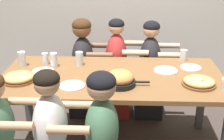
# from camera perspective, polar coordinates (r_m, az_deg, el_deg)

# --- Properties ---
(dining_table) EXTENTS (2.02, 0.98, 0.79)m
(dining_table) POSITION_cam_1_polar(r_m,az_deg,el_deg) (2.86, -0.00, -2.45)
(dining_table) COLOR brown
(dining_table) RESTS_ON ground
(pizza_board_main) EXTENTS (0.29, 0.29, 0.05)m
(pizza_board_main) POSITION_cam_1_polar(r_m,az_deg,el_deg) (2.72, 15.62, -2.16)
(pizza_board_main) COLOR brown
(pizza_board_main) RESTS_ON dining_table
(pizza_board_second) EXTENTS (0.28, 0.28, 0.05)m
(pizza_board_second) POSITION_cam_1_polar(r_m,az_deg,el_deg) (2.82, -16.68, -1.39)
(pizza_board_second) COLOR brown
(pizza_board_second) RESTS_ON dining_table
(skillet_bowl) EXTENTS (0.38, 0.26, 0.14)m
(skillet_bowl) POSITION_cam_1_polar(r_m,az_deg,el_deg) (2.61, 1.50, -1.66)
(skillet_bowl) COLOR black
(skillet_bowl) RESTS_ON dining_table
(empty_plate_a) EXTENTS (0.22, 0.22, 0.02)m
(empty_plate_a) POSITION_cam_1_polar(r_m,az_deg,el_deg) (2.96, 9.77, -0.07)
(empty_plate_a) COLOR white
(empty_plate_a) RESTS_ON dining_table
(empty_plate_b) EXTENTS (0.20, 0.20, 0.02)m
(empty_plate_b) POSITION_cam_1_polar(r_m,az_deg,el_deg) (3.08, 14.20, 0.44)
(empty_plate_b) COLOR white
(empty_plate_b) RESTS_ON dining_table
(empty_plate_c) EXTENTS (0.20, 0.20, 0.02)m
(empty_plate_c) POSITION_cam_1_polar(r_m,az_deg,el_deg) (2.97, -12.49, -0.20)
(empty_plate_c) COLOR white
(empty_plate_c) RESTS_ON dining_table
(empty_plate_d) EXTENTS (0.22, 0.22, 0.02)m
(empty_plate_d) POSITION_cam_1_polar(r_m,az_deg,el_deg) (2.63, -7.30, -2.84)
(empty_plate_d) COLOR white
(empty_plate_d) RESTS_ON dining_table
(cocktail_glass_blue) EXTENTS (0.08, 0.08, 0.13)m
(cocktail_glass_blue) POSITION_cam_1_polar(r_m,az_deg,el_deg) (2.70, -12.31, -1.54)
(cocktail_glass_blue) COLOR silver
(cocktail_glass_blue) RESTS_ON dining_table
(drinking_glass_a) EXTENTS (0.07, 0.07, 0.14)m
(drinking_glass_a) POSITION_cam_1_polar(r_m,az_deg,el_deg) (3.05, -10.58, 1.81)
(drinking_glass_a) COLOR silver
(drinking_glass_a) RESTS_ON dining_table
(drinking_glass_b) EXTENTS (0.07, 0.07, 0.14)m
(drinking_glass_b) POSITION_cam_1_polar(r_m,az_deg,el_deg) (3.05, -5.98, 1.93)
(drinking_glass_b) COLOR silver
(drinking_glass_b) RESTS_ON dining_table
(drinking_glass_d) EXTENTS (0.06, 0.06, 0.11)m
(drinking_glass_d) POSITION_cam_1_polar(r_m,az_deg,el_deg) (3.14, -12.11, 1.93)
(drinking_glass_d) COLOR silver
(drinking_glass_d) RESTS_ON dining_table
(drinking_glass_e) EXTENTS (0.07, 0.07, 0.11)m
(drinking_glass_e) POSITION_cam_1_polar(r_m,az_deg,el_deg) (3.25, 12.95, 2.55)
(drinking_glass_e) COLOR silver
(drinking_glass_e) RESTS_ON dining_table
(drinking_glass_f) EXTENTS (0.08, 0.08, 0.14)m
(drinking_glass_f) POSITION_cam_1_polar(r_m,az_deg,el_deg) (3.14, -16.12, 1.79)
(drinking_glass_f) COLOR silver
(drinking_glass_f) RESTS_ON dining_table
(diner_far_midleft) EXTENTS (0.51, 0.40, 1.15)m
(diner_far_midleft) POSITION_cam_1_polar(r_m,az_deg,el_deg) (3.61, -5.22, -0.15)
(diner_far_midleft) COLOR #232328
(diner_far_midleft) RESTS_ON ground
(diner_far_center) EXTENTS (0.51, 0.40, 1.15)m
(diner_far_center) POSITION_cam_1_polar(r_m,az_deg,el_deg) (3.59, 0.83, -0.53)
(diner_far_center) COLOR #B22D2D
(diner_far_center) RESTS_ON ground
(diner_far_midright) EXTENTS (0.51, 0.40, 1.13)m
(diner_far_midright) POSITION_cam_1_polar(r_m,az_deg,el_deg) (3.60, 6.89, -0.70)
(diner_far_midright) COLOR #232328
(diner_far_midright) RESTS_ON ground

